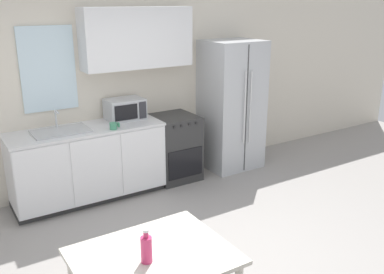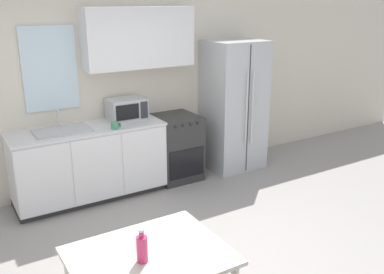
{
  "view_description": "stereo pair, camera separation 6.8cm",
  "coord_description": "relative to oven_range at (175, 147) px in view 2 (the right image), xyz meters",
  "views": [
    {
      "loc": [
        -1.86,
        -3.03,
        2.41
      ],
      "look_at": [
        0.39,
        0.54,
        1.05
      ],
      "focal_mm": 40.0,
      "sensor_mm": 36.0,
      "label": 1
    },
    {
      "loc": [
        -1.8,
        -3.06,
        2.41
      ],
      "look_at": [
        0.39,
        0.54,
        1.05
      ],
      "focal_mm": 40.0,
      "sensor_mm": 36.0,
      "label": 2
    }
  ],
  "objects": [
    {
      "name": "ground_plane",
      "position": [
        -0.92,
        -1.85,
        -0.45
      ],
      "size": [
        12.0,
        12.0,
        0.0
      ],
      "primitive_type": "plane",
      "color": "gray"
    },
    {
      "name": "wall_back",
      "position": [
        -0.85,
        0.31,
        0.99
      ],
      "size": [
        12.0,
        0.38,
        2.7
      ],
      "color": "beige",
      "rests_on": "ground_plane"
    },
    {
      "name": "kitchen_counter",
      "position": [
        -1.23,
        -0.01,
        0.02
      ],
      "size": [
        1.87,
        0.66,
        0.93
      ],
      "color": "#333333",
      "rests_on": "ground_plane"
    },
    {
      "name": "oven_range",
      "position": [
        0.0,
        0.0,
        0.0
      ],
      "size": [
        0.6,
        0.64,
        0.9
      ],
      "color": "#2D2D2D",
      "rests_on": "ground_plane"
    },
    {
      "name": "refrigerator",
      "position": [
        0.96,
        -0.03,
        0.49
      ],
      "size": [
        0.8,
        0.73,
        1.87
      ],
      "color": "silver",
      "rests_on": "ground_plane"
    },
    {
      "name": "kitchen_sink",
      "position": [
        -1.53,
        -0.0,
        0.49
      ],
      "size": [
        0.65,
        0.42,
        0.23
      ],
      "color": "#B7BABC",
      "rests_on": "kitchen_counter"
    },
    {
      "name": "microwave",
      "position": [
        -0.66,
        0.11,
        0.61
      ],
      "size": [
        0.48,
        0.35,
        0.27
      ],
      "color": "#B7BABC",
      "rests_on": "kitchen_counter"
    },
    {
      "name": "coffee_mug",
      "position": [
        -0.96,
        -0.24,
        0.52
      ],
      "size": [
        0.12,
        0.09,
        0.08
      ],
      "color": "#3F8C66",
      "rests_on": "kitchen_counter"
    },
    {
      "name": "dining_table",
      "position": [
        -1.66,
        -2.62,
        0.2
      ],
      "size": [
        1.04,
        0.83,
        0.77
      ],
      "color": "beige",
      "rests_on": "ground_plane"
    },
    {
      "name": "drink_bottle",
      "position": [
        -1.74,
        -2.67,
        0.42
      ],
      "size": [
        0.08,
        0.08,
        0.24
      ],
      "color": "#DB386B",
      "rests_on": "dining_table"
    }
  ]
}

